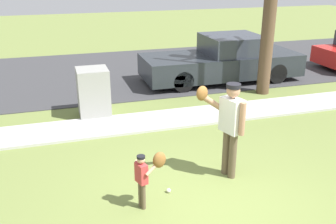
{
  "coord_description": "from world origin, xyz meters",
  "views": [
    {
      "loc": [
        -2.25,
        -4.9,
        3.62
      ],
      "look_at": [
        -0.26,
        1.65,
        1.0
      ],
      "focal_mm": 41.02,
      "sensor_mm": 36.0,
      "label": 1
    }
  ],
  "objects_px": {
    "person_adult": "(229,120)",
    "street_tree_near": "(271,6)",
    "parked_pickup_dark": "(223,61)",
    "person_child": "(147,172)",
    "utility_cabinet": "(93,92)",
    "baseball": "(169,190)"
  },
  "relations": [
    {
      "from": "person_adult",
      "to": "utility_cabinet",
      "type": "height_order",
      "value": "person_adult"
    },
    {
      "from": "person_child",
      "to": "person_adult",
      "type": "bearing_deg",
      "value": 1.93
    },
    {
      "from": "street_tree_near",
      "to": "parked_pickup_dark",
      "type": "relative_size",
      "value": 0.92
    },
    {
      "from": "person_adult",
      "to": "baseball",
      "type": "bearing_deg",
      "value": -5.01
    },
    {
      "from": "person_adult",
      "to": "person_child",
      "type": "distance_m",
      "value": 1.77
    },
    {
      "from": "person_adult",
      "to": "person_child",
      "type": "xyz_separation_m",
      "value": [
        -1.62,
        -0.55,
        -0.45
      ]
    },
    {
      "from": "person_child",
      "to": "utility_cabinet",
      "type": "distance_m",
      "value": 4.32
    },
    {
      "from": "person_child",
      "to": "utility_cabinet",
      "type": "relative_size",
      "value": 0.79
    },
    {
      "from": "person_adult",
      "to": "street_tree_near",
      "type": "height_order",
      "value": "street_tree_near"
    },
    {
      "from": "street_tree_near",
      "to": "parked_pickup_dark",
      "type": "height_order",
      "value": "street_tree_near"
    },
    {
      "from": "person_adult",
      "to": "baseball",
      "type": "relative_size",
      "value": 23.74
    },
    {
      "from": "person_child",
      "to": "utility_cabinet",
      "type": "bearing_deg",
      "value": 77.66
    },
    {
      "from": "person_child",
      "to": "street_tree_near",
      "type": "bearing_deg",
      "value": 27.9
    },
    {
      "from": "person_adult",
      "to": "utility_cabinet",
      "type": "distance_m",
      "value": 4.27
    },
    {
      "from": "person_adult",
      "to": "parked_pickup_dark",
      "type": "distance_m",
      "value": 6.33
    },
    {
      "from": "baseball",
      "to": "street_tree_near",
      "type": "relative_size",
      "value": 0.02
    },
    {
      "from": "parked_pickup_dark",
      "to": "person_child",
      "type": "bearing_deg",
      "value": 56.63
    },
    {
      "from": "baseball",
      "to": "street_tree_near",
      "type": "xyz_separation_m",
      "value": [
        4.33,
        4.39,
        2.53
      ]
    },
    {
      "from": "baseball",
      "to": "parked_pickup_dark",
      "type": "distance_m",
      "value": 7.11
    },
    {
      "from": "parked_pickup_dark",
      "to": "street_tree_near",
      "type": "bearing_deg",
      "value": 110.29
    },
    {
      "from": "person_adult",
      "to": "baseball",
      "type": "distance_m",
      "value": 1.6
    },
    {
      "from": "baseball",
      "to": "utility_cabinet",
      "type": "bearing_deg",
      "value": 100.82
    }
  ]
}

